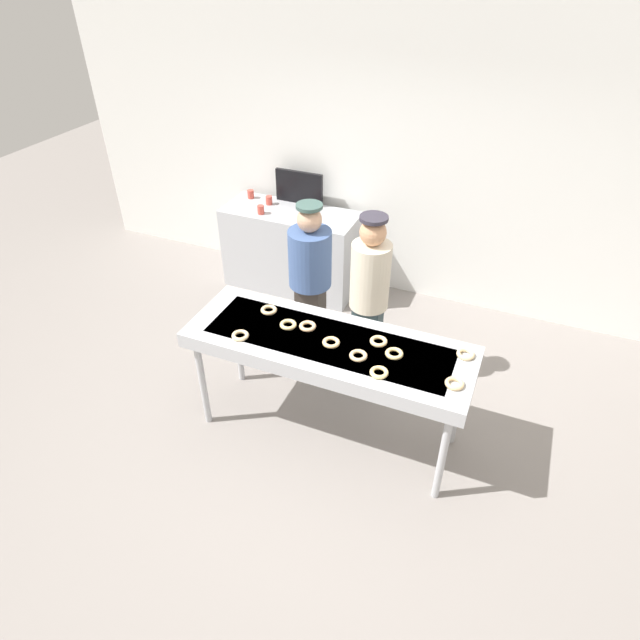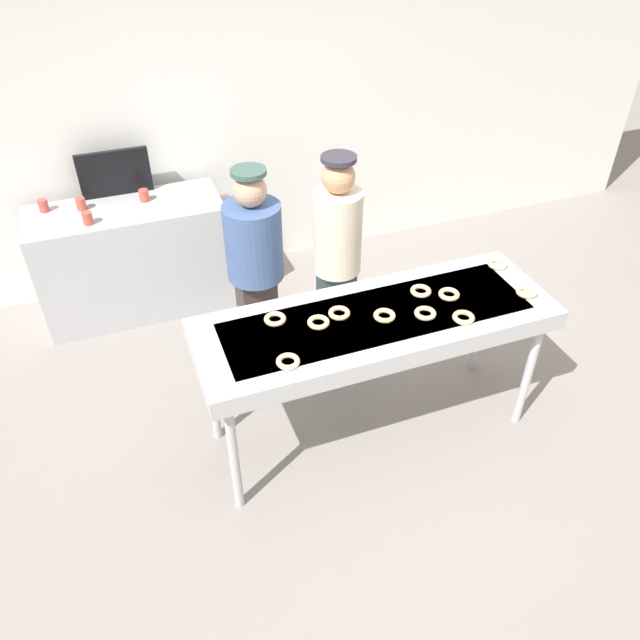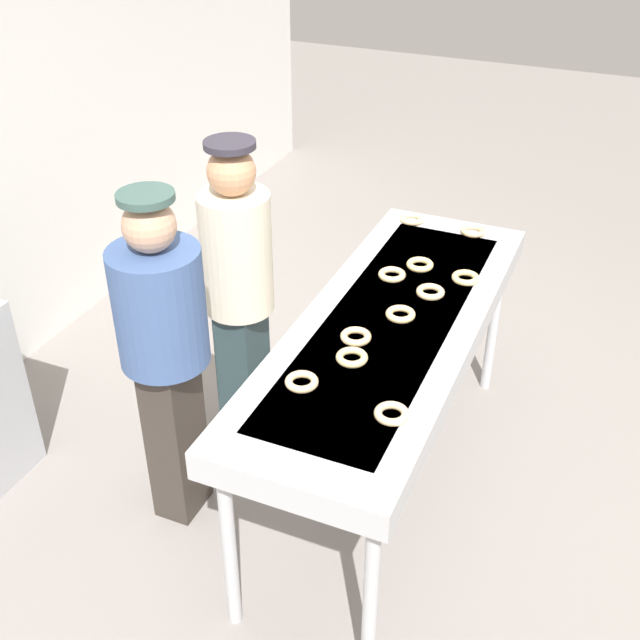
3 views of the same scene
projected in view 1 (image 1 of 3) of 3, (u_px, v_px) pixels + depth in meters
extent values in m
plane|color=gray|center=(327.00, 430.00, 4.55)|extent=(16.00, 16.00, 0.00)
cube|color=white|center=(419.00, 158.00, 5.43)|extent=(8.00, 0.12, 3.08)
cube|color=#B7BABF|center=(328.00, 347.00, 4.02)|extent=(2.16, 0.74, 0.12)
cube|color=slate|center=(328.00, 344.00, 4.01)|extent=(1.83, 0.52, 0.07)
cylinder|color=#B7BABF|center=(203.00, 384.00, 4.39)|extent=(0.06, 0.06, 0.84)
cylinder|color=#B7BABF|center=(442.00, 458.00, 3.78)|extent=(0.06, 0.06, 0.84)
cylinder|color=#B7BABF|center=(238.00, 343.00, 4.82)|extent=(0.06, 0.06, 0.84)
cylinder|color=#B7BABF|center=(458.00, 404.00, 4.21)|extent=(0.06, 0.06, 0.84)
torus|color=#F2CC8D|center=(379.00, 341.00, 3.95)|extent=(0.15, 0.15, 0.03)
torus|color=#EAC28D|center=(358.00, 356.00, 3.82)|extent=(0.17, 0.17, 0.03)
torus|color=#F9CC88|center=(331.00, 342.00, 3.94)|extent=(0.18, 0.18, 0.03)
torus|color=beige|center=(466.00, 354.00, 3.83)|extent=(0.17, 0.17, 0.03)
torus|color=#F3D082|center=(379.00, 372.00, 3.68)|extent=(0.18, 0.18, 0.03)
torus|color=#F6C28B|center=(308.00, 326.00, 4.10)|extent=(0.13, 0.13, 0.03)
torus|color=#F4D386|center=(394.00, 354.00, 3.84)|extent=(0.18, 0.18, 0.03)
torus|color=#F2CB90|center=(269.00, 310.00, 4.27)|extent=(0.18, 0.18, 0.03)
torus|color=#F2C98B|center=(455.00, 384.00, 3.59)|extent=(0.18, 0.18, 0.03)
torus|color=#F0D287|center=(288.00, 325.00, 4.12)|extent=(0.16, 0.16, 0.03)
torus|color=beige|center=(240.00, 335.00, 4.01)|extent=(0.18, 0.18, 0.03)
cube|color=#37302A|center=(311.00, 322.00, 5.07)|extent=(0.24, 0.18, 0.85)
cylinder|color=#3F598C|center=(310.00, 258.00, 4.67)|extent=(0.38, 0.38, 0.52)
sphere|color=tan|center=(309.00, 220.00, 4.45)|extent=(0.21, 0.21, 0.21)
cylinder|color=#38514C|center=(309.00, 206.00, 4.38)|extent=(0.22, 0.22, 0.03)
cube|color=#2B3D41|center=(366.00, 342.00, 4.87)|extent=(0.24, 0.18, 0.80)
cylinder|color=beige|center=(370.00, 276.00, 4.47)|extent=(0.33, 0.33, 0.58)
sphere|color=tan|center=(373.00, 232.00, 4.23)|extent=(0.22, 0.22, 0.22)
cylinder|color=#2F2B36|center=(374.00, 218.00, 4.16)|extent=(0.23, 0.23, 0.03)
cube|color=#B7BABF|center=(291.00, 250.00, 6.12)|extent=(1.48, 0.60, 0.93)
cylinder|color=#CC4C3F|center=(307.00, 208.00, 5.81)|extent=(0.07, 0.07, 0.09)
cylinder|color=#CC4C3F|center=(251.00, 194.00, 6.11)|extent=(0.07, 0.07, 0.09)
cylinder|color=#CC4C3F|center=(261.00, 210.00, 5.77)|extent=(0.07, 0.07, 0.09)
cylinder|color=#CC4C3F|center=(269.00, 200.00, 5.97)|extent=(0.07, 0.07, 0.09)
cube|color=black|center=(299.00, 187.00, 5.93)|extent=(0.55, 0.04, 0.36)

